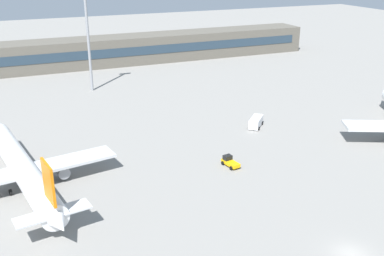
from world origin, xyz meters
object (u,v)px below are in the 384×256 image
at_px(airplane_mid, 22,167).
at_px(baggage_tug_yellow, 230,162).
at_px(service_van_white, 256,122).
at_px(floodlight_tower_west, 88,32).

relative_size(airplane_mid, baggage_tug_yellow, 10.93).
height_order(baggage_tug_yellow, service_van_white, service_van_white).
xyz_separation_m(airplane_mid, service_van_white, (47.19, 8.20, -2.04)).
xyz_separation_m(baggage_tug_yellow, service_van_white, (13.87, 14.74, 0.31)).
distance_m(service_van_white, floodlight_tower_west, 51.14).
xyz_separation_m(service_van_white, floodlight_tower_west, (-26.48, 41.24, 14.61)).
bearing_deg(baggage_tug_yellow, service_van_white, 46.74).
distance_m(airplane_mid, baggage_tug_yellow, 34.03).
relative_size(airplane_mid, floodlight_tower_west, 1.52).
bearing_deg(service_van_white, floodlight_tower_west, 122.71).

